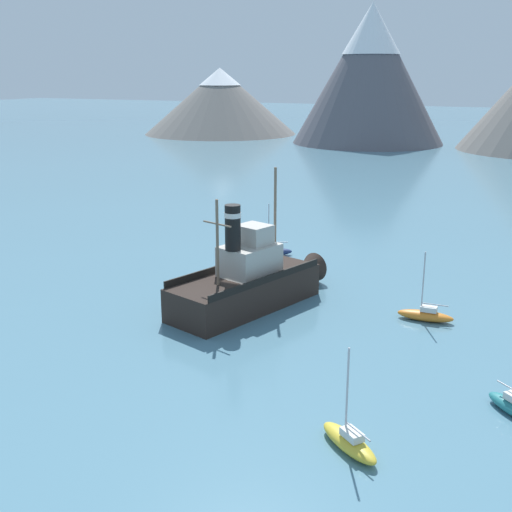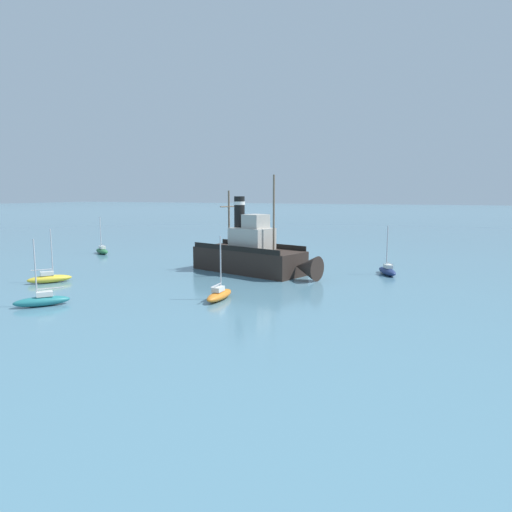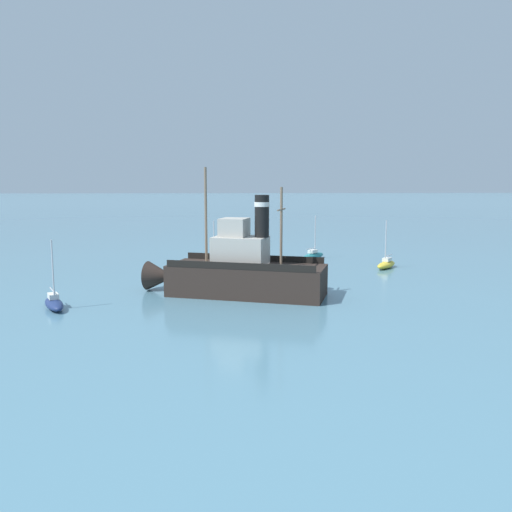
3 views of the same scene
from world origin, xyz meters
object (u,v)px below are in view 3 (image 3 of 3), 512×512
object	(u,v)px
sailboat_orange	(214,265)
sailboat_yellow	(386,264)
sailboat_teal	(313,255)
old_tugboat	(239,272)
sailboat_navy	(54,303)

from	to	relation	value
sailboat_orange	sailboat_yellow	xyz separation A→B (m)	(-0.09, -17.44, 0.00)
sailboat_teal	sailboat_yellow	distance (m)	9.31
sailboat_orange	sailboat_yellow	bearing A→B (deg)	-90.31
old_tugboat	sailboat_yellow	distance (m)	19.40
old_tugboat	sailboat_orange	world-z (taller)	old_tugboat
sailboat_navy	sailboat_yellow	bearing A→B (deg)	-60.10
sailboat_yellow	old_tugboat	bearing A→B (deg)	128.85
old_tugboat	sailboat_navy	distance (m)	13.66
old_tugboat	sailboat_navy	xyz separation A→B (m)	(-3.99, 12.99, -1.40)
sailboat_navy	sailboat_orange	size ratio (longest dim) A/B	1.00
old_tugboat	sailboat_navy	size ratio (longest dim) A/B	3.01
sailboat_orange	sailboat_yellow	world-z (taller)	same
old_tugboat	sailboat_yellow	bearing A→B (deg)	-51.15
sailboat_teal	sailboat_yellow	xyz separation A→B (m)	(-6.73, -6.43, 0.00)
sailboat_teal	sailboat_yellow	world-z (taller)	same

